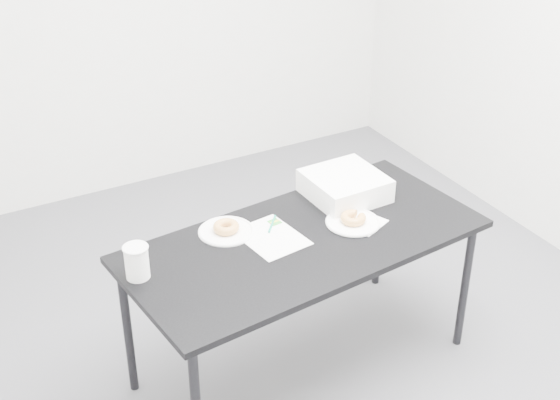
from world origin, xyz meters
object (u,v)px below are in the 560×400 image
table (304,249)px  plate_near (353,222)px  plate_far (226,231)px  bakery_box (345,186)px  pen (272,224)px  donut_near (353,218)px  coffee_cup (137,262)px  donut_far (226,227)px  scorecard (271,237)px

table → plate_near: (0.25, 0.00, 0.06)m
table → plate_far: 0.34m
plate_far → bakery_box: 0.62m
bakery_box → pen: bearing=-172.7°
donut_near → coffee_cup: 0.97m
plate_far → donut_far: bearing=0.0°
table → coffee_cup: coffee_cup is taller
plate_far → pen: bearing=-12.8°
donut_far → bakery_box: 0.62m
table → coffee_cup: 0.73m
scorecard → donut_near: (0.37, -0.07, 0.03)m
scorecard → plate_far: size_ratio=1.22×
coffee_cup → scorecard: bearing=0.2°
scorecard → table: bearing=-39.1°
pen → coffee_cup: (-0.65, -0.09, 0.06)m
scorecard → bakery_box: bearing=10.2°
plate_near → bakery_box: bakery_box is taller
pen → plate_near: 0.36m
coffee_cup → pen: bearing=7.7°
plate_near → donut_far: (-0.52, 0.21, 0.02)m
table → donut_far: (-0.27, 0.21, 0.08)m
plate_near → coffee_cup: coffee_cup is taller
donut_far → coffee_cup: bearing=-163.4°
plate_near → plate_far: plate_near is taller
bakery_box → plate_near: bearing=-115.4°
donut_near → coffee_cup: coffee_cup is taller
bakery_box → donut_near: bearing=-115.4°
pen → plate_near: size_ratio=0.57×
bakery_box → coffee_cup: bearing=-173.4°
plate_near → donut_near: bearing=0.0°
table → donut_far: size_ratio=14.13×
scorecard → pen: size_ratio=2.15×
table → scorecard: size_ratio=5.43×
scorecard → plate_far: bearing=131.1°
table → donut_far: donut_far is taller
table → donut_near: 0.26m
table → plate_far: plate_far is taller
plate_near → donut_near: donut_near is taller
table → scorecard: bearing=142.6°
scorecard → plate_near: size_ratio=1.23×
scorecard → plate_near: plate_near is taller
pen → donut_near: (0.32, -0.16, 0.02)m
table → scorecard: scorecard is taller
bakery_box → plate_far: bearing=-179.8°
plate_near → bakery_box: 0.25m
pen → coffee_cup: bearing=137.2°
pen → plate_far: bearing=116.7°
table → donut_far: bearing=136.8°
coffee_cup → bakery_box: size_ratio=0.43×
pen → bakery_box: bearing=-41.8°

